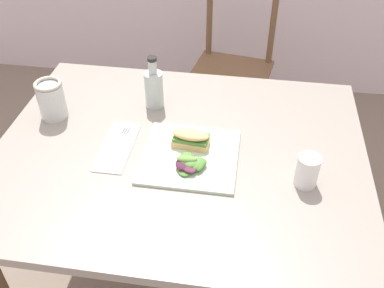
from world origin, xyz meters
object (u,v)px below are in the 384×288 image
Objects in this scene: mason_jar_iced_tea at (52,101)px; cup_extra_side at (307,171)px; dining_table at (180,178)px; plate_lunch at (190,156)px; fork_on_napkin at (119,142)px; sandwich_half_front at (191,138)px; bottle_cold_brew at (154,90)px; chair_wooden_far at (232,69)px.

mason_jar_iced_tea is 1.37× the size of cup_extra_side.
plate_lunch is (0.04, -0.03, 0.13)m from dining_table.
cup_extra_side reaches higher than fork_on_napkin.
cup_extra_side is (0.35, -0.11, 0.01)m from sandwich_half_front.
dining_table is at bearing -158.73° from sandwich_half_front.
dining_table is at bearing 141.43° from plate_lunch.
fork_on_napkin is (-0.23, 0.03, 0.00)m from plate_lunch.
bottle_cold_brew is (0.07, 0.23, 0.06)m from fork_on_napkin.
bottle_cold_brew is (-0.13, 0.23, 0.19)m from dining_table.
cup_extra_side is at bearing -17.12° from sandwich_half_front.
chair_wooden_far is 1.13m from mason_jar_iced_tea.
bottle_cold_brew reaches higher than sandwich_half_front.
mason_jar_iced_tea is (-0.45, 0.11, 0.19)m from dining_table.
dining_table is at bearing -95.45° from chair_wooden_far.
mason_jar_iced_tea is (-0.55, -0.92, 0.35)m from chair_wooden_far.
fork_on_napkin is 1.90× the size of cup_extra_side.
sandwich_half_front is at bearing 3.45° from fork_on_napkin.
plate_lunch reaches higher than dining_table.
fork_on_napkin is at bearing -179.89° from dining_table.
fork_on_napkin is 0.24m from bottle_cold_brew.
sandwich_half_front reaches higher than fork_on_napkin.
cup_extra_side is at bearing -32.15° from bottle_cold_brew.
chair_wooden_far is at bearing 104.11° from cup_extra_side.
bottle_cold_brew reaches higher than mason_jar_iced_tea.
bottle_cold_brew is at bearing -105.63° from chair_wooden_far.
chair_wooden_far is (0.10, 1.03, -0.17)m from dining_table.
cup_extra_side is (0.83, -0.21, -0.01)m from mason_jar_iced_tea.
bottle_cold_brew is at bearing 122.90° from plate_lunch.
dining_table is 6.23× the size of fork_on_napkin.
plate_lunch is 1.56× the size of fork_on_napkin.
mason_jar_iced_tea is 0.86m from cup_extra_side.
sandwich_half_front is at bearing 96.51° from plate_lunch.
fork_on_napkin is 0.29m from mason_jar_iced_tea.
sandwich_half_front is 0.65× the size of fork_on_napkin.
chair_wooden_far is at bearing 59.02° from mason_jar_iced_tea.
chair_wooden_far is at bearing 86.39° from sandwich_half_front.
sandwich_half_front is 0.27m from bottle_cold_brew.
bottle_cold_brew is at bearing 127.19° from sandwich_half_front.
plate_lunch is 2.96× the size of cup_extra_side.
bottle_cold_brew is (-0.22, -0.80, 0.36)m from chair_wooden_far.
mason_jar_iced_tea reaches higher than plate_lunch.
plate_lunch is at bearing -38.57° from dining_table.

